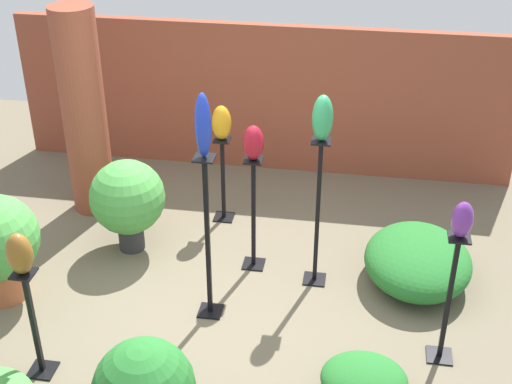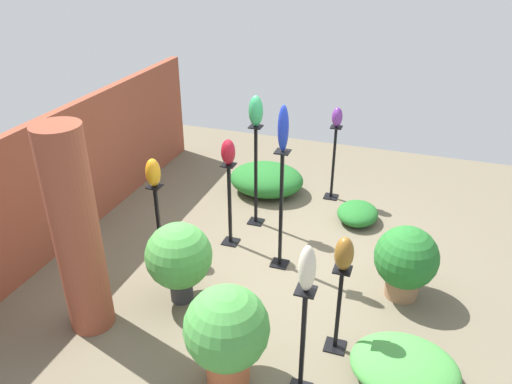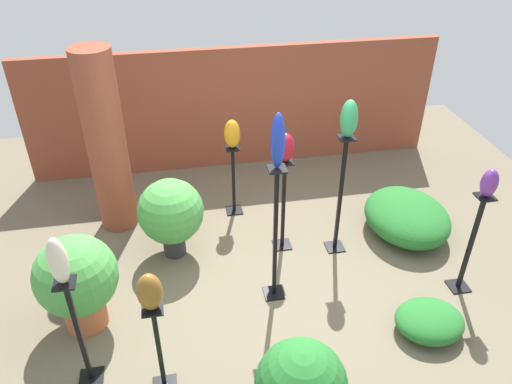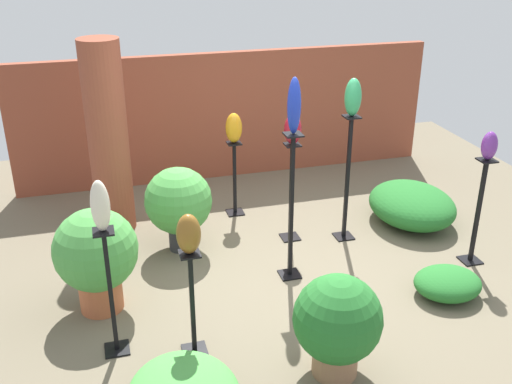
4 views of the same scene
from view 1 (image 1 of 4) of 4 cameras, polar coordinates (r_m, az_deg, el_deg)
name	(u,v)px [view 1 (image 1 of 4)]	position (r m, az deg, el deg)	size (l,w,h in m)	color
ground_plane	(217,304)	(6.25, -3.17, -8.91)	(8.00, 8.00, 0.00)	#6B604C
brick_wall_back	(263,98)	(8.04, 0.54, 7.51)	(5.60, 0.12, 1.69)	brown
brick_pillar	(84,113)	(7.31, -13.60, 6.16)	(0.44, 0.44, 2.14)	brown
pedestal_jade	(317,219)	(6.16, 4.94, -2.19)	(0.20, 0.20, 1.40)	black
pedestal_bronze	(35,329)	(5.59, -17.29, -10.39)	(0.20, 0.20, 0.93)	black
pedestal_ruby	(254,219)	(6.42, -0.19, -2.17)	(0.20, 0.20, 1.11)	black
pedestal_amber	(223,183)	(7.19, -2.64, 0.69)	(0.20, 0.20, 0.90)	black
pedestal_violet	(448,305)	(5.60, 15.10, -8.71)	(0.20, 0.20, 1.13)	black
pedestal_cobalt	(208,245)	(5.76, -3.87, -4.26)	(0.20, 0.20, 1.48)	black
art_vase_jade	(323,118)	(5.72, 5.35, 5.91)	(0.17, 0.18, 0.39)	#2D9356
art_vase_bronze	(20,254)	(5.20, -18.39, -4.71)	(0.19, 0.17, 0.32)	brown
art_vase_ruby	(253,143)	(6.05, -0.21, 3.95)	(0.18, 0.17, 0.32)	maroon
art_vase_amber	(222,123)	(6.89, -2.77, 5.56)	(0.19, 0.17, 0.35)	orange
art_vase_violet	(462,220)	(5.17, 16.18, -2.15)	(0.15, 0.15, 0.28)	#6B2D8C
art_vase_cobalt	(203,126)	(5.24, -4.26, 5.32)	(0.12, 0.12, 0.52)	#192D9E
potted_plant_back_center	(128,199)	(6.74, -10.24, -0.53)	(0.71, 0.71, 0.92)	#2D2D33
foliage_bed_west	(364,380)	(5.44, 8.64, -14.62)	(0.64, 0.55, 0.25)	#236B28
foliage_bed_center	(418,261)	(6.54, 12.81, -5.37)	(0.95, 1.13, 0.44)	#236B28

